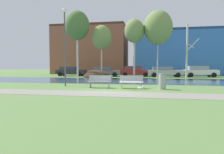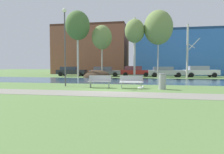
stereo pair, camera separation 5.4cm
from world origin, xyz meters
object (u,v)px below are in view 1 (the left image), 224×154
(trash_bin, at_px, (162,81))
(seagull, at_px, (141,88))
(streetlamp, at_px, (65,35))
(bench_right, at_px, (131,82))
(parked_wagon_fourth_silver, at_px, (164,71))
(bench_left, at_px, (100,81))
(parked_van_nearest_dark, at_px, (71,71))
(parked_hatch_third_red, at_px, (135,71))
(parked_suv_fifth_white, at_px, (200,71))
(parked_sedan_second_grey, at_px, (104,71))

(trash_bin, relative_size, seagull, 2.35)
(seagull, relative_size, streetlamp, 0.08)
(bench_right, bearing_deg, trash_bin, -5.17)
(seagull, relative_size, parked_wagon_fourth_silver, 0.09)
(streetlamp, xyz_separation_m, parked_wagon_fourth_silver, (8.37, 14.44, -3.10))
(bench_left, distance_m, trash_bin, 4.29)
(seagull, height_order, parked_van_nearest_dark, parked_van_nearest_dark)
(parked_hatch_third_red, relative_size, parked_suv_fifth_white, 0.98)
(bench_left, distance_m, bench_right, 2.24)
(bench_left, xyz_separation_m, seagull, (2.92, -0.73, -0.34))
(bench_left, xyz_separation_m, parked_wagon_fourth_silver, (5.53, 15.03, 0.29))
(seagull, bearing_deg, trash_bin, 21.71)
(parked_sedan_second_grey, distance_m, parked_suv_fifth_white, 13.30)
(trash_bin, distance_m, parked_van_nearest_dark, 19.97)
(seagull, bearing_deg, parked_hatch_third_red, 95.53)
(trash_bin, bearing_deg, bench_left, 177.52)
(parked_suv_fifth_white, bearing_deg, streetlamp, -131.12)
(trash_bin, distance_m, seagull, 1.53)
(parked_hatch_third_red, bearing_deg, parked_van_nearest_dark, -178.41)
(bench_right, relative_size, parked_hatch_third_red, 0.37)
(trash_bin, bearing_deg, parked_van_nearest_dark, 129.30)
(streetlamp, relative_size, parked_sedan_second_grey, 1.26)
(seagull, xyz_separation_m, parked_suv_fifth_white, (7.33, 16.32, 0.67))
(parked_sedan_second_grey, bearing_deg, parked_hatch_third_red, 6.24)
(seagull, relative_size, parked_suv_fifth_white, 0.10)
(trash_bin, bearing_deg, parked_suv_fifth_white, 69.31)
(bench_left, relative_size, parked_suv_fifth_white, 0.36)
(trash_bin, distance_m, parked_wagon_fourth_silver, 15.27)
(bench_right, bearing_deg, parked_wagon_fourth_silver, 77.65)
(bench_left, bearing_deg, parked_wagon_fourth_silver, 69.81)
(bench_right, height_order, parked_sedan_second_grey, parked_sedan_second_grey)
(parked_van_nearest_dark, distance_m, parked_sedan_second_grey, 5.32)
(streetlamp, bearing_deg, bench_right, -6.65)
(parked_van_nearest_dark, relative_size, parked_hatch_third_red, 1.01)
(parked_van_nearest_dark, xyz_separation_m, parked_hatch_third_red, (9.70, 0.27, 0.04))
(trash_bin, bearing_deg, parked_sedan_second_grey, 115.69)
(parked_hatch_third_red, bearing_deg, trash_bin, -79.38)
(parked_sedan_second_grey, xyz_separation_m, parked_hatch_third_red, (4.38, 0.48, 0.04))
(seagull, xyz_separation_m, parked_van_nearest_dark, (-11.28, 16.00, 0.62))
(streetlamp, bearing_deg, bench_left, -11.76)
(parked_wagon_fourth_silver, bearing_deg, parked_suv_fifth_white, 6.67)
(bench_right, xyz_separation_m, parked_sedan_second_grey, (-5.28, 15.06, 0.28))
(parked_sedan_second_grey, xyz_separation_m, parked_wagon_fourth_silver, (8.57, -0.02, 0.01))
(seagull, height_order, parked_hatch_third_red, parked_hatch_third_red)
(parked_sedan_second_grey, distance_m, parked_wagon_fourth_silver, 8.57)
(seagull, bearing_deg, bench_left, 165.91)
(parked_sedan_second_grey, xyz_separation_m, parked_suv_fifth_white, (13.29, 0.53, 0.05))
(bench_left, xyz_separation_m, trash_bin, (4.29, -0.19, 0.06))
(seagull, bearing_deg, parked_wagon_fourth_silver, 80.59)
(streetlamp, height_order, parked_wagon_fourth_silver, streetlamp)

